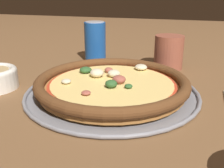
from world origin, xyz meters
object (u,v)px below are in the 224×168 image
(pizza_tray, at_px, (112,92))
(beverage_can, at_px, (95,42))
(pizza, at_px, (112,83))
(drinking_cup, at_px, (169,52))

(pizza_tray, xyz_separation_m, beverage_can, (0.25, 0.13, 0.06))
(pizza, height_order, drinking_cup, drinking_cup)
(beverage_can, bearing_deg, pizza, -152.90)
(pizza, height_order, beverage_can, beverage_can)
(pizza_tray, xyz_separation_m, pizza, (0.00, 0.00, 0.02))
(pizza, bearing_deg, pizza_tray, -150.84)
(pizza_tray, relative_size, pizza, 1.13)
(pizza_tray, height_order, beverage_can, beverage_can)
(pizza_tray, distance_m, pizza, 0.02)
(drinking_cup, height_order, beverage_can, beverage_can)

